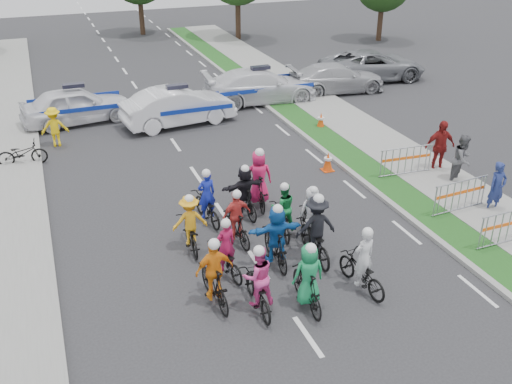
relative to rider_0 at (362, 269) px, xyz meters
name	(u,v)px	position (x,y,z in m)	size (l,w,h in m)	color
ground	(308,337)	(-1.97, -1.12, -0.59)	(90.00, 90.00, 0.00)	#28282B
curb_right	(384,198)	(3.13, 3.88, -0.53)	(0.20, 60.00, 0.12)	gray
grass_strip	(402,195)	(3.83, 3.88, -0.54)	(1.20, 60.00, 0.11)	#1D4716
sidewalk_right	(448,186)	(5.63, 3.88, -0.53)	(2.40, 60.00, 0.13)	gray
rider_0	(362,269)	(0.00, 0.00, 0.00)	(0.84, 1.81, 1.78)	black
rider_1	(308,282)	(-1.53, -0.15, 0.10)	(0.77, 1.71, 1.78)	black
rider_2	(258,285)	(-2.64, 0.19, 0.07)	(0.76, 1.76, 1.77)	black
rider_3	(214,278)	(-3.50, 0.75, 0.11)	(0.94, 1.76, 1.82)	black
rider_4	(315,234)	(-0.45, 1.64, 0.16)	(1.12, 1.95, 1.95)	black
rider_5	(276,239)	(-1.52, 1.75, 0.17)	(1.46, 1.74, 1.80)	black
rider_6	(226,256)	(-2.89, 1.78, -0.04)	(0.85, 1.71, 1.67)	black
rider_7	(311,218)	(-0.10, 2.61, 0.06)	(0.73, 1.61, 1.66)	black
rider_8	(283,215)	(-0.75, 3.09, 0.04)	(0.85, 1.71, 1.67)	black
rider_9	(236,222)	(-2.13, 3.12, 0.06)	(0.89, 1.65, 1.68)	black
rider_10	(190,228)	(-3.40, 3.26, 0.08)	(0.98, 1.71, 1.71)	black
rider_11	(244,194)	(-1.38, 4.51, 0.14)	(1.40, 1.67, 1.71)	black
rider_12	(207,204)	(-2.55, 4.57, -0.01)	(0.81, 1.77, 1.75)	black
rider_13	(259,184)	(-0.75, 4.97, 0.17)	(0.90, 1.93, 1.97)	black
police_car_0	(76,105)	(-5.28, 14.94, 0.19)	(1.85, 4.60, 1.57)	silver
police_car_1	(178,106)	(-1.24, 13.15, 0.20)	(1.68, 4.82, 1.59)	silver
police_car_2	(260,86)	(3.18, 14.81, 0.20)	(2.22, 5.45, 1.58)	silver
civilian_sedan	(337,78)	(7.35, 14.97, 0.12)	(2.00, 4.92, 1.43)	#AEAFB3
civilian_suv	(373,65)	(10.25, 16.29, 0.19)	(2.61, 5.65, 1.57)	gray
spectator_0	(497,187)	(5.85, 2.02, 0.23)	(0.60, 0.39, 1.63)	navy
spectator_1	(463,159)	(6.21, 4.05, 0.27)	(0.84, 0.65, 1.72)	#535358
spectator_2	(440,146)	(6.08, 5.11, 0.35)	(1.11, 0.46, 1.89)	maroon
marshal_hiviz	(54,127)	(-6.32, 12.45, 0.19)	(1.01, 0.58, 1.57)	yellow
barrier_0	(508,229)	(4.73, 0.28, -0.03)	(2.00, 0.50, 1.12)	#A5A8AD
barrier_1	(460,197)	(4.73, 2.29, -0.03)	(2.00, 0.50, 1.12)	#A5A8AD
barrier_2	(406,162)	(4.73, 5.11, -0.03)	(2.00, 0.50, 1.12)	#A5A8AD
cone_0	(328,162)	(2.51, 6.56, -0.25)	(0.40, 0.40, 0.70)	#F24C0C
cone_1	(321,121)	(4.22, 10.48, -0.25)	(0.40, 0.40, 0.70)	#F24C0C
parked_bike	(22,153)	(-7.57, 10.97, -0.14)	(0.60, 1.72, 0.90)	black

